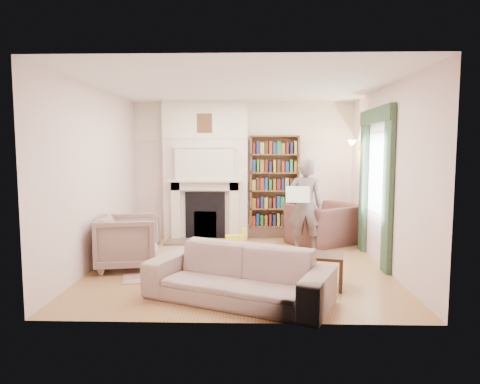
{
  "coord_description": "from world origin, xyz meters",
  "views": [
    {
      "loc": [
        0.2,
        -6.63,
        1.85
      ],
      "look_at": [
        0.0,
        0.25,
        1.15
      ],
      "focal_mm": 32.0,
      "sensor_mm": 36.0,
      "label": 1
    }
  ],
  "objects_px": {
    "armchair_left": "(128,242)",
    "paraffin_heater": "(154,230)",
    "bookcase": "(274,182)",
    "rocking_horse": "(234,241)",
    "armchair_reading": "(324,224)",
    "sofa": "(237,275)",
    "coffee_table": "(316,270)",
    "man_reading": "(305,206)"
  },
  "relations": [
    {
      "from": "paraffin_heater",
      "to": "armchair_reading",
      "type": "bearing_deg",
      "value": 1.97
    },
    {
      "from": "rocking_horse",
      "to": "armchair_reading",
      "type": "bearing_deg",
      "value": 8.59
    },
    {
      "from": "sofa",
      "to": "coffee_table",
      "type": "height_order",
      "value": "sofa"
    },
    {
      "from": "sofa",
      "to": "paraffin_heater",
      "type": "relative_size",
      "value": 4.07
    },
    {
      "from": "armchair_reading",
      "to": "armchair_left",
      "type": "distance_m",
      "value": 3.74
    },
    {
      "from": "paraffin_heater",
      "to": "armchair_left",
      "type": "bearing_deg",
      "value": -90.93
    },
    {
      "from": "bookcase",
      "to": "armchair_reading",
      "type": "xyz_separation_m",
      "value": [
        0.94,
        -0.55,
        -0.78
      ]
    },
    {
      "from": "bookcase",
      "to": "rocking_horse",
      "type": "bearing_deg",
      "value": -120.48
    },
    {
      "from": "armchair_left",
      "to": "sofa",
      "type": "xyz_separation_m",
      "value": [
        1.75,
        -1.41,
        -0.08
      ]
    },
    {
      "from": "armchair_reading",
      "to": "paraffin_heater",
      "type": "height_order",
      "value": "armchair_reading"
    },
    {
      "from": "rocking_horse",
      "to": "man_reading",
      "type": "bearing_deg",
      "value": -8.33
    },
    {
      "from": "rocking_horse",
      "to": "paraffin_heater",
      "type": "bearing_deg",
      "value": 142.93
    },
    {
      "from": "armchair_reading",
      "to": "sofa",
      "type": "distance_m",
      "value": 3.52
    },
    {
      "from": "paraffin_heater",
      "to": "sofa",
      "type": "bearing_deg",
      "value": -60.38
    },
    {
      "from": "coffee_table",
      "to": "rocking_horse",
      "type": "relative_size",
      "value": 1.41
    },
    {
      "from": "bookcase",
      "to": "rocking_horse",
      "type": "relative_size",
      "value": 3.71
    },
    {
      "from": "armchair_reading",
      "to": "paraffin_heater",
      "type": "bearing_deg",
      "value": -32.79
    },
    {
      "from": "sofa",
      "to": "rocking_horse",
      "type": "relative_size",
      "value": 4.5
    },
    {
      "from": "paraffin_heater",
      "to": "coffee_table",
      "type": "bearing_deg",
      "value": -41.78
    },
    {
      "from": "bookcase",
      "to": "coffee_table",
      "type": "height_order",
      "value": "bookcase"
    },
    {
      "from": "armchair_left",
      "to": "paraffin_heater",
      "type": "height_order",
      "value": "armchair_left"
    },
    {
      "from": "coffee_table",
      "to": "rocking_horse",
      "type": "height_order",
      "value": "coffee_table"
    },
    {
      "from": "bookcase",
      "to": "sofa",
      "type": "distance_m",
      "value": 3.85
    },
    {
      "from": "armchair_reading",
      "to": "man_reading",
      "type": "xyz_separation_m",
      "value": [
        -0.45,
        -0.6,
        0.45
      ]
    },
    {
      "from": "armchair_reading",
      "to": "armchair_left",
      "type": "xyz_separation_m",
      "value": [
        -3.32,
        -1.74,
        0.02
      ]
    },
    {
      "from": "sofa",
      "to": "paraffin_heater",
      "type": "xyz_separation_m",
      "value": [
        -1.73,
        3.03,
        -0.05
      ]
    },
    {
      "from": "armchair_left",
      "to": "armchair_reading",
      "type": "bearing_deg",
      "value": -73.01
    },
    {
      "from": "coffee_table",
      "to": "rocking_horse",
      "type": "distance_m",
      "value": 2.18
    },
    {
      "from": "coffee_table",
      "to": "man_reading",
      "type": "bearing_deg",
      "value": 100.64
    },
    {
      "from": "armchair_reading",
      "to": "sofa",
      "type": "xyz_separation_m",
      "value": [
        -1.57,
        -3.15,
        -0.06
      ]
    },
    {
      "from": "man_reading",
      "to": "rocking_horse",
      "type": "height_order",
      "value": "man_reading"
    },
    {
      "from": "armchair_reading",
      "to": "rocking_horse",
      "type": "relative_size",
      "value": 2.41
    },
    {
      "from": "bookcase",
      "to": "armchair_left",
      "type": "distance_m",
      "value": 3.39
    },
    {
      "from": "armchair_left",
      "to": "rocking_horse",
      "type": "xyz_separation_m",
      "value": [
        1.61,
        0.99,
        -0.19
      ]
    },
    {
      "from": "sofa",
      "to": "armchair_left",
      "type": "bearing_deg",
      "value": 163.88
    },
    {
      "from": "armchair_left",
      "to": "paraffin_heater",
      "type": "bearing_deg",
      "value": -11.57
    },
    {
      "from": "rocking_horse",
      "to": "armchair_left",
      "type": "bearing_deg",
      "value": -163.71
    },
    {
      "from": "bookcase",
      "to": "sofa",
      "type": "height_order",
      "value": "bookcase"
    },
    {
      "from": "rocking_horse",
      "to": "sofa",
      "type": "bearing_deg",
      "value": -101.84
    },
    {
      "from": "bookcase",
      "to": "sofa",
      "type": "bearing_deg",
      "value": -99.62
    },
    {
      "from": "sofa",
      "to": "coffee_table",
      "type": "relative_size",
      "value": 3.2
    },
    {
      "from": "man_reading",
      "to": "coffee_table",
      "type": "xyz_separation_m",
      "value": [
        -0.08,
        -1.98,
        -0.61
      ]
    }
  ]
}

